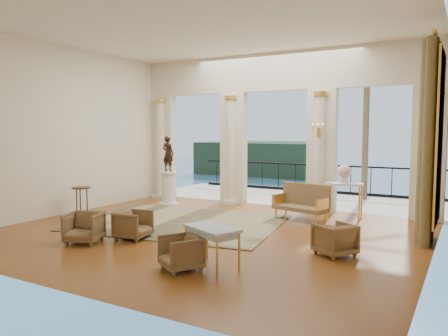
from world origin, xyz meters
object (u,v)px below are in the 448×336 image
Objects in this scene: armchair_a at (84,226)px; armchair_c at (335,238)px; settee at (302,202)px; side_table at (81,191)px; game_table at (212,231)px; pedestal at (168,189)px; armchair_b at (181,251)px; armchair_d at (133,223)px; statue at (168,154)px; console_table at (344,189)px.

armchair_a is 4.91m from armchair_c.
settee is 5.75m from side_table.
pedestal is (-4.25, 4.48, -0.11)m from game_table.
game_table is at bearing 78.50° from armchair_b.
armchair_b is 2.36m from armchair_d.
statue reaches higher than armchair_b.
armchair_b is 0.80× the size of side_table.
side_table is at bearing -177.81° from game_table.
armchair_b is 0.42× the size of settee.
game_table is at bearing -76.83° from settee.
statue reaches higher than side_table.
statue is 5.21m from console_table.
statue is at bearing 82.34° from armchair_a.
pedestal is at bearing 177.84° from console_table.
settee reaches higher than armchair_d.
side_table is (-6.77, 0.27, 0.34)m from armchair_c.
settee is 1.32× the size of game_table.
statue is 1.06× the size of console_table.
statue is at bearing 0.00° from pedestal.
side_table is at bearing -110.33° from pedestal.
armchair_a reaches higher than armchair_d.
armchair_c is 0.60× the size of statue.
pedestal reaches higher than side_table.
side_table reaches higher than game_table.
armchair_d is 0.64× the size of pedestal.
game_table is at bearing 134.78° from statue.
armchair_d is at bearing -63.33° from pedestal.
armchair_b is 0.60m from game_table.
settee is at bearing 25.23° from side_table.
settee is (-1.57, 2.72, 0.13)m from armchair_c.
statue reaches higher than settee.
game_table is (-0.01, -4.40, 0.15)m from settee.
armchair_d is at bearing -175.67° from game_table.
settee is at bearing -146.62° from console_table.
console_table is (3.25, 4.39, 0.42)m from armchair_d.
pedestal is 5.15m from console_table.
side_table is at bearing -58.20° from armchair_c.
armchair_d is at bearing -43.53° from armchair_c.
pedestal is at bearing -167.74° from settee.
armchair_c is 0.99× the size of armchair_d.
armchair_c is 3.61m from console_table.
console_table reaches higher than armchair_d.
side_table reaches higher than armchair_c.
settee is 1.44× the size of pedestal.
game_table is at bearing -20.55° from side_table.
console_table is (1.20, 5.57, 0.44)m from armchair_b.
armchair_a reaches higher than game_table.
pedestal reaches higher than armchair_b.
side_table is (-2.14, 1.88, 0.32)m from armchair_a.
armchair_a is at bearing -111.85° from settee.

